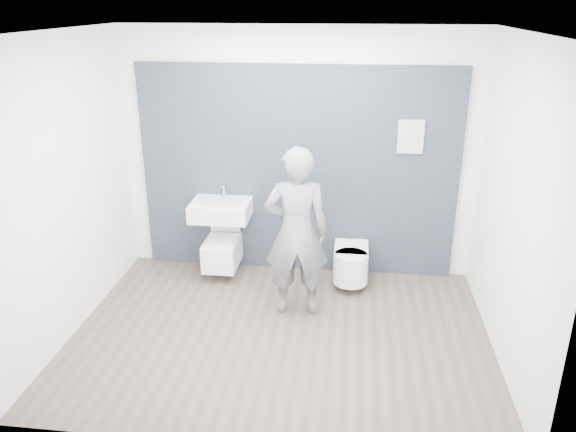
# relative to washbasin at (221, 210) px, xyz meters

# --- Properties ---
(ground) EXTENTS (4.00, 4.00, 0.00)m
(ground) POSITION_rel_washbasin_xyz_m (0.84, -1.19, -0.81)
(ground) COLOR brown
(ground) RESTS_ON ground
(room_shell) EXTENTS (4.00, 4.00, 4.00)m
(room_shell) POSITION_rel_washbasin_xyz_m (0.84, -1.19, 0.93)
(room_shell) COLOR white
(room_shell) RESTS_ON ground
(tile_wall) EXTENTS (3.60, 0.06, 2.40)m
(tile_wall) POSITION_rel_washbasin_xyz_m (0.84, 0.28, -0.81)
(tile_wall) COLOR black
(tile_wall) RESTS_ON ground
(washbasin) EXTENTS (0.66, 0.50, 0.50)m
(washbasin) POSITION_rel_washbasin_xyz_m (0.00, 0.00, 0.00)
(washbasin) COLOR white
(washbasin) RESTS_ON ground
(toilet_square) EXTENTS (0.37, 0.54, 0.72)m
(toilet_square) POSITION_rel_washbasin_xyz_m (0.00, -0.02, -0.50)
(toilet_square) COLOR white
(toilet_square) RESTS_ON ground
(toilet_rounded) EXTENTS (0.38, 0.65, 0.35)m
(toilet_rounded) POSITION_rel_washbasin_xyz_m (1.49, -0.08, -0.55)
(toilet_rounded) COLOR white
(toilet_rounded) RESTS_ON ground
(info_placard) EXTENTS (0.28, 0.03, 0.37)m
(info_placard) POSITION_rel_washbasin_xyz_m (2.07, 0.23, -0.81)
(info_placard) COLOR white
(info_placard) RESTS_ON ground
(visitor) EXTENTS (0.68, 0.49, 1.76)m
(visitor) POSITION_rel_washbasin_xyz_m (0.94, -0.73, 0.07)
(visitor) COLOR slate
(visitor) RESTS_ON ground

